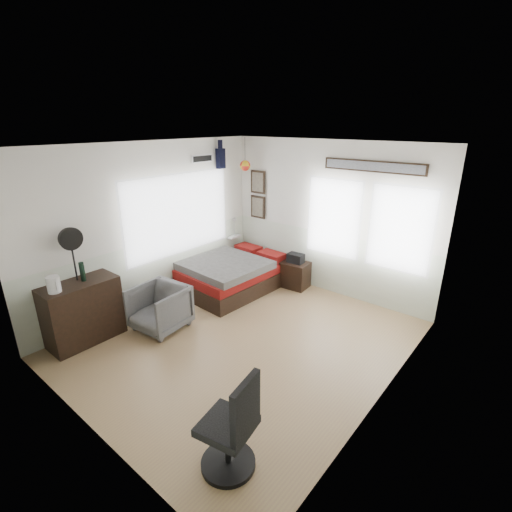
% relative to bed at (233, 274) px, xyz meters
% --- Properties ---
extents(ground_plane, '(4.00, 4.50, 0.01)m').
position_rel_bed_xyz_m(ground_plane, '(1.30, -1.17, -0.29)').
color(ground_plane, '#9C7754').
extents(room_shell, '(4.02, 4.52, 2.71)m').
position_rel_bed_xyz_m(room_shell, '(1.22, -0.98, 1.32)').
color(room_shell, silver).
rests_on(room_shell, ground_plane).
extents(wall_decor, '(3.55, 1.32, 1.44)m').
position_rel_bed_xyz_m(wall_decor, '(0.20, 0.79, 1.81)').
color(wall_decor, '#3B2818').
rests_on(wall_decor, room_shell).
extents(bed, '(1.42, 1.92, 0.59)m').
position_rel_bed_xyz_m(bed, '(0.00, 0.00, 0.00)').
color(bed, black).
rests_on(bed, ground_plane).
extents(dresser, '(0.48, 1.00, 0.90)m').
position_rel_bed_xyz_m(dresser, '(-0.44, -2.62, 0.16)').
color(dresser, black).
rests_on(dresser, ground_plane).
extents(armchair, '(0.80, 0.81, 0.68)m').
position_rel_bed_xyz_m(armchair, '(0.12, -1.74, 0.05)').
color(armchair, slate).
rests_on(armchair, ground_plane).
extents(nightstand, '(0.53, 0.44, 0.49)m').
position_rel_bed_xyz_m(nightstand, '(0.85, 0.82, -0.04)').
color(nightstand, black).
rests_on(nightstand, ground_plane).
extents(task_chair, '(0.52, 0.52, 1.01)m').
position_rel_bed_xyz_m(task_chair, '(2.63, -2.82, 0.12)').
color(task_chair, black).
rests_on(task_chair, ground_plane).
extents(kettle, '(0.19, 0.16, 0.22)m').
position_rel_bed_xyz_m(kettle, '(-0.37, -2.95, 0.72)').
color(kettle, silver).
rests_on(kettle, dresser).
extents(bottle, '(0.07, 0.07, 0.27)m').
position_rel_bed_xyz_m(bottle, '(-0.44, -2.53, 0.75)').
color(bottle, black).
rests_on(bottle, dresser).
extents(stand_fan, '(0.09, 0.31, 0.76)m').
position_rel_bed_xyz_m(stand_fan, '(-0.52, -2.58, 1.20)').
color(stand_fan, black).
rests_on(stand_fan, dresser).
extents(black_bag, '(0.31, 0.21, 0.17)m').
position_rel_bed_xyz_m(black_bag, '(0.85, 0.82, 0.29)').
color(black_bag, black).
rests_on(black_bag, nightstand).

